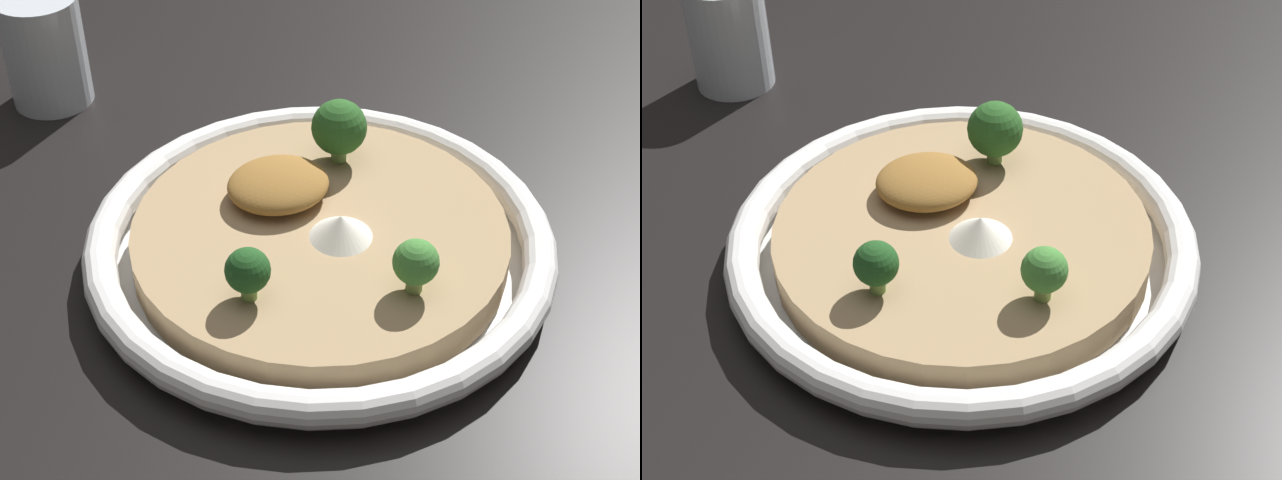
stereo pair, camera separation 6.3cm
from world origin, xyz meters
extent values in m
plane|color=black|center=(0.00, 0.00, 0.00)|extent=(6.00, 6.00, 0.00)
cylinder|color=white|center=(0.00, 0.00, 0.00)|extent=(0.28, 0.28, 0.01)
torus|color=white|center=(0.00, 0.00, 0.02)|extent=(0.31, 0.31, 0.02)
cylinder|color=tan|center=(0.00, 0.00, 0.02)|extent=(0.24, 0.24, 0.02)
cone|color=white|center=(-0.01, 0.01, 0.04)|extent=(0.04, 0.04, 0.02)
ellipsoid|color=olive|center=(0.02, -0.04, 0.04)|extent=(0.07, 0.06, 0.02)
cylinder|color=#668E47|center=(-0.04, -0.06, 0.04)|extent=(0.01, 0.01, 0.02)
sphere|color=#285B23|center=(-0.04, -0.06, 0.06)|extent=(0.04, 0.04, 0.04)
cylinder|color=#759E4C|center=(0.06, 0.05, 0.04)|extent=(0.01, 0.01, 0.02)
sphere|color=#1E4C1E|center=(0.06, 0.05, 0.05)|extent=(0.03, 0.03, 0.03)
cylinder|color=#84A856|center=(-0.03, 0.08, 0.04)|extent=(0.01, 0.01, 0.02)
sphere|color=#428438|center=(-0.03, 0.08, 0.05)|extent=(0.03, 0.03, 0.03)
cylinder|color=silver|center=(0.14, -0.26, 0.04)|extent=(0.06, 0.06, 0.09)
camera|label=1|loc=(0.17, 0.46, 0.43)|focal=55.00mm
camera|label=2|loc=(0.11, 0.47, 0.43)|focal=55.00mm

